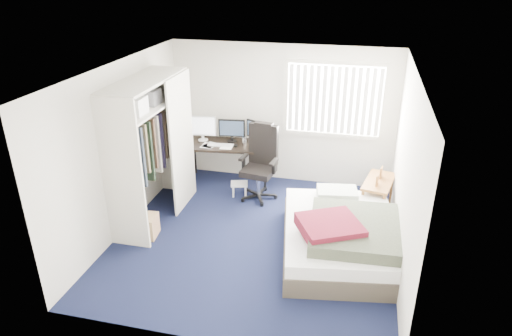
{
  "coord_description": "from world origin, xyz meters",
  "views": [
    {
      "loc": [
        1.35,
        -5.6,
        3.76
      ],
      "look_at": [
        -0.08,
        0.4,
        0.95
      ],
      "focal_mm": 32.0,
      "sensor_mm": 36.0,
      "label": 1
    }
  ],
  "objects": [
    {
      "name": "footstool",
      "position": [
        -0.58,
        1.24,
        0.18
      ],
      "size": [
        0.34,
        0.3,
        0.24
      ],
      "color": "white",
      "rests_on": "ground"
    },
    {
      "name": "office_chair",
      "position": [
        -0.22,
        1.31,
        0.5
      ],
      "size": [
        0.69,
        0.69,
        1.3
      ],
      "color": "black",
      "rests_on": "ground"
    },
    {
      "name": "ground",
      "position": [
        0.0,
        0.0,
        0.0
      ],
      "size": [
        4.2,
        4.2,
        0.0
      ],
      "primitive_type": "plane",
      "color": "black",
      "rests_on": "ground"
    },
    {
      "name": "pine_box",
      "position": [
        -1.65,
        -0.33,
        0.17
      ],
      "size": [
        0.48,
        0.38,
        0.33
      ],
      "primitive_type": "cube",
      "rotation": [
        0.0,
        0.0,
        0.12
      ],
      "color": "tan",
      "rests_on": "ground"
    },
    {
      "name": "room_shell",
      "position": [
        0.0,
        0.0,
        1.51
      ],
      "size": [
        4.2,
        4.2,
        4.2
      ],
      "color": "silver",
      "rests_on": "ground"
    },
    {
      "name": "closet",
      "position": [
        -1.67,
        0.27,
        1.35
      ],
      "size": [
        0.64,
        1.84,
        2.22
      ],
      "color": "beige",
      "rests_on": "ground"
    },
    {
      "name": "bed",
      "position": [
        1.27,
        -0.11,
        0.29
      ],
      "size": [
        1.89,
        2.32,
        0.69
      ],
      "color": "#41392E",
      "rests_on": "ground"
    },
    {
      "name": "desk",
      "position": [
        -0.91,
        1.75,
        0.78
      ],
      "size": [
        1.6,
        0.88,
        1.21
      ],
      "color": "black",
      "rests_on": "ground"
    },
    {
      "name": "nightstand",
      "position": [
        1.75,
        1.21,
        0.5
      ],
      "size": [
        0.57,
        0.89,
        0.74
      ],
      "color": "brown",
      "rests_on": "ground"
    },
    {
      "name": "window_assembly",
      "position": [
        0.9,
        2.04,
        1.6
      ],
      "size": [
        1.72,
        0.09,
        1.32
      ],
      "color": "white",
      "rests_on": "ground"
    }
  ]
}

